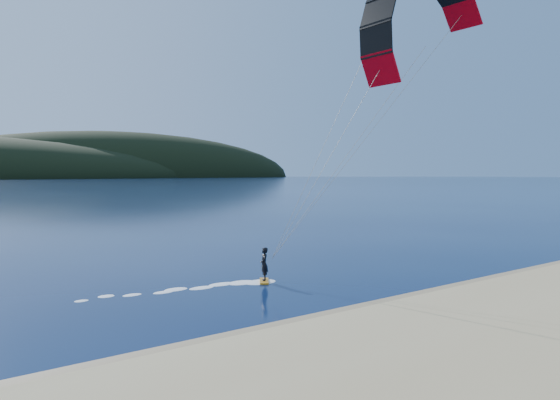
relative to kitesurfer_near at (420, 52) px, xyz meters
name	(u,v)px	position (x,y,z in m)	size (l,w,h in m)	color
ground	(368,367)	(-12.46, -7.88, -13.54)	(1800.00, 1800.00, 0.00)	#071337
wet_sand	(286,331)	(-12.46, -3.38, -13.49)	(220.00, 2.50, 0.10)	#937D55
kitesurfer_near	(420,52)	(0.00, 0.00, 0.00)	(23.64, 8.28, 18.19)	#C17B16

